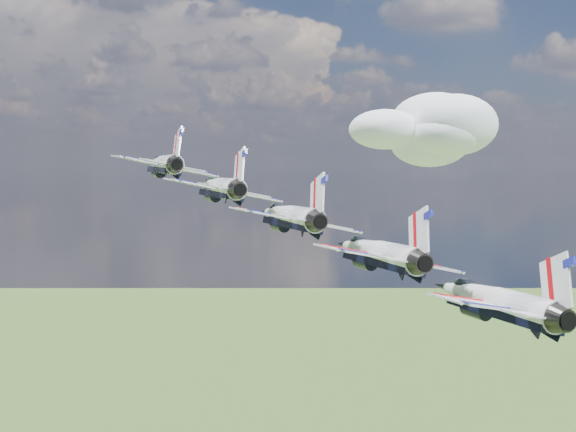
# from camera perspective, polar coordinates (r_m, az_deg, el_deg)

# --- Properties ---
(cloud_far) EXTENTS (68.29, 53.66, 26.83)m
(cloud_far) POSITION_cam_1_polar(r_m,az_deg,el_deg) (330.40, 8.19, 5.81)
(cloud_far) COLOR white
(jet_0) EXTENTS (17.56, 20.34, 7.32)m
(jet_0) POSITION_cam_1_polar(r_m,az_deg,el_deg) (96.43, -8.90, 3.65)
(jet_0) COLOR white
(jet_1) EXTENTS (17.56, 20.34, 7.32)m
(jet_1) POSITION_cam_1_polar(r_m,az_deg,el_deg) (86.27, -4.96, 2.04)
(jet_1) COLOR white
(jet_2) EXTENTS (17.56, 20.34, 7.32)m
(jet_2) POSITION_cam_1_polar(r_m,az_deg,el_deg) (76.71, 0.00, 0.00)
(jet_2) COLOR white
(jet_3) EXTENTS (17.56, 20.34, 7.32)m
(jet_3) POSITION_cam_1_polar(r_m,az_deg,el_deg) (68.00, 6.29, -2.59)
(jet_3) COLOR white
(jet_4) EXTENTS (17.56, 20.34, 7.32)m
(jet_4) POSITION_cam_1_polar(r_m,az_deg,el_deg) (60.52, 14.32, -5.82)
(jet_4) COLOR silver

